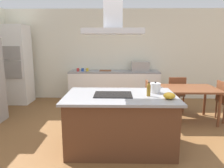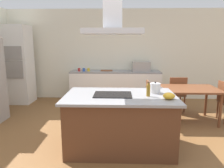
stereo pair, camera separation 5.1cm
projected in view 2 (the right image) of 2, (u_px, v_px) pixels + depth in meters
ground at (120, 116)px, 5.06m from camera, size 16.00×16.00×0.00m
wall_back at (120, 55)px, 6.52m from camera, size 7.20×0.10×2.70m
kitchen_island at (120, 121)px, 3.50m from camera, size 1.78×1.11×0.90m
cooktop at (113, 95)px, 3.42m from camera, size 0.60×0.44×0.01m
tea_kettle at (155, 88)px, 3.54m from camera, size 0.23×0.17×0.19m
olive_oil_bottle at (148, 90)px, 3.33m from camera, size 0.06×0.06×0.23m
mixing_bowl at (169, 96)px, 3.16m from camera, size 0.18×0.18×0.10m
back_counter at (115, 86)px, 6.33m from camera, size 2.62×0.62×0.90m
countertop_microwave at (141, 66)px, 6.19m from camera, size 0.50×0.38×0.28m
coffee_mug_red at (79, 70)px, 6.22m from camera, size 0.08×0.08×0.09m
coffee_mug_blue at (84, 70)px, 6.20m from camera, size 0.08×0.08×0.09m
coffee_mug_yellow at (88, 70)px, 6.22m from camera, size 0.08×0.08×0.09m
cutting_board at (107, 71)px, 6.30m from camera, size 0.34×0.24×0.02m
wall_oven_stack at (18, 65)px, 6.07m from camera, size 0.70×0.66×2.20m
dining_table at (185, 92)px, 4.67m from camera, size 1.40×0.90×0.75m
chair_facing_back_wall at (177, 92)px, 5.35m from camera, size 0.42×0.42×0.89m
chair_at_left_end at (143, 98)px, 4.73m from camera, size 0.42×0.42×0.89m
range_hood at (113, 17)px, 3.19m from camera, size 0.90×0.55×0.78m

